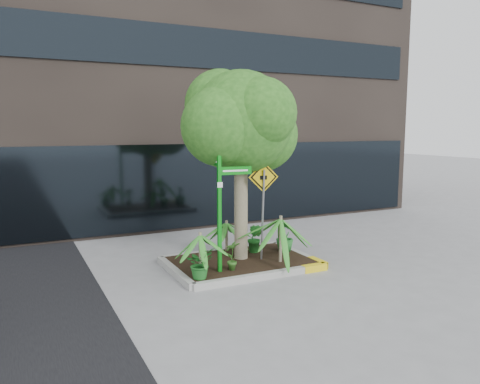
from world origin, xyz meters
name	(u,v)px	position (x,y,z in m)	size (l,w,h in m)	color
ground	(239,271)	(0.00, 0.00, 0.00)	(80.00, 80.00, 0.00)	gray
building	(149,10)	(0.50, 8.50, 7.50)	(18.00, 8.00, 15.00)	#2D2621
planter	(242,262)	(0.23, 0.27, 0.10)	(3.35, 2.36, 0.15)	#9E9E99
tree	(241,122)	(0.27, 0.45, 3.31)	(3.02, 2.68, 4.54)	gray
palm_front	(281,219)	(0.94, -0.25, 1.15)	(1.20, 1.20, 1.34)	gray
palm_left	(200,235)	(-0.97, -0.13, 0.95)	(0.97, 0.97, 1.07)	gray
palm_back	(226,223)	(0.25, 1.19, 0.86)	(0.85, 0.85, 0.95)	gray
shrub_a	(200,263)	(-1.15, -0.55, 0.46)	(0.57, 0.57, 0.63)	#195A1D
shrub_b	(285,236)	(1.52, 0.50, 0.53)	(0.43, 0.43, 0.76)	#1F6925
shrub_c	(232,255)	(-0.31, -0.33, 0.48)	(0.35, 0.35, 0.66)	#2F651F
shrub_d	(255,238)	(0.79, 0.70, 0.51)	(0.40, 0.40, 0.72)	#1D6520
street_sign_post	(221,203)	(-0.54, -0.25, 1.62)	(0.78, 0.80, 2.63)	#0B7E13
cattle_sign	(263,194)	(0.64, 0.04, 1.70)	(0.70, 0.23, 2.29)	slate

